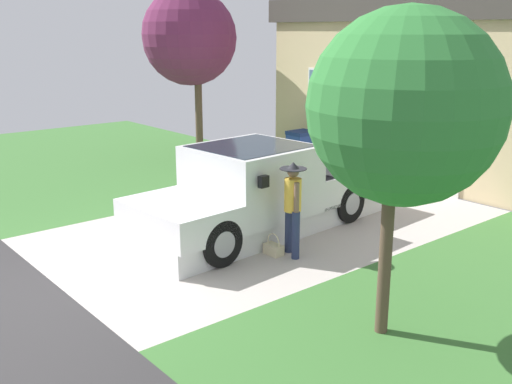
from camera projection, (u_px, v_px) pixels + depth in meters
The scene contains 7 objects.
pickup_truck at pixel (253, 195), 11.27m from camera, with size 2.33×5.70×1.71m.
person_with_hat at pixel (293, 202), 10.06m from camera, with size 0.46×0.46×1.65m.
handbag at pixel (274, 249), 10.31m from camera, with size 0.34×0.21×0.39m.
house_with_garage at pixel (496, 86), 15.89m from camera, with size 11.05×6.53×4.61m.
front_yard_tree at pixel (412, 110), 6.95m from camera, with size 2.31×2.48×4.07m.
neighbor_tree at pixel (190, 37), 17.36m from camera, with size 2.98×2.96×4.96m.
wheeled_trash_bin at pixel (301, 148), 16.59m from camera, with size 0.60×0.72×1.07m.
Camera 1 is at (8.47, -3.03, 3.78)m, focal length 41.73 mm.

